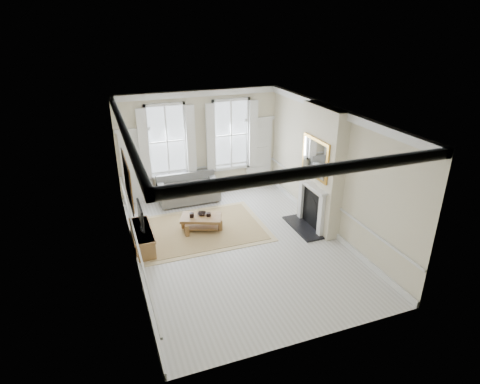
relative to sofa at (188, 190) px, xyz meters
name	(u,v)px	position (x,y,z in m)	size (l,w,h in m)	color
floor	(238,245)	(0.57, -3.11, -0.36)	(7.20, 7.20, 0.00)	#B7B5AD
ceiling	(238,115)	(0.57, -3.11, 3.04)	(7.20, 7.20, 0.00)	white
back_wall	(200,144)	(0.57, 0.49, 1.34)	(5.20, 5.20, 0.00)	beige
left_wall	(129,200)	(-2.03, -3.11, 1.34)	(7.20, 7.20, 0.00)	beige
right_wall	(331,171)	(3.17, -3.11, 1.34)	(7.20, 7.20, 0.00)	beige
window_left	(167,141)	(-0.48, 0.44, 1.54)	(1.26, 0.20, 2.20)	#B2BCC6
window_right	(231,135)	(1.62, 0.44, 1.54)	(1.26, 0.20, 2.20)	#B2BCC6
door_left	(137,168)	(-1.48, 0.45, 0.79)	(0.90, 0.08, 2.30)	silver
door_right	(259,153)	(2.62, 0.45, 0.79)	(0.90, 0.08, 2.30)	silver
painting	(127,180)	(-1.99, -2.81, 1.69)	(0.05, 1.66, 1.06)	#BC7A20
chimney_breast	(321,170)	(2.99, -2.91, 1.34)	(0.35, 1.70, 3.38)	beige
hearth	(303,227)	(2.57, -2.91, -0.34)	(0.55, 1.50, 0.05)	black
fireplace	(311,203)	(2.77, -2.91, 0.37)	(0.21, 1.45, 1.33)	silver
mirror	(315,158)	(2.78, -2.91, 1.69)	(0.06, 1.26, 1.06)	gold
sofa	(188,190)	(0.00, 0.00, 0.00)	(1.88, 0.91, 0.87)	#5B5B58
side_table	(172,192)	(-0.54, -0.18, 0.09)	(0.52, 0.52, 0.57)	brown
rug	(202,229)	(-0.12, -2.01, -0.35)	(3.50, 2.60, 0.02)	#A88656
coffee_table	(201,219)	(-0.12, -2.01, -0.03)	(1.25, 1.00, 0.41)	brown
ceramic_pot_a	(192,215)	(-0.37, -1.96, 0.11)	(0.12, 0.12, 0.12)	black
ceramic_pot_b	(209,215)	(0.08, -2.06, 0.09)	(0.13, 0.13, 0.09)	black
bowl	(202,214)	(-0.07, -1.91, 0.08)	(0.24, 0.24, 0.06)	black
tv_stand	(142,238)	(-1.77, -2.37, -0.10)	(0.46, 1.44, 0.51)	brown
tv	(141,215)	(-1.75, -2.37, 0.55)	(0.08, 0.90, 0.68)	black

